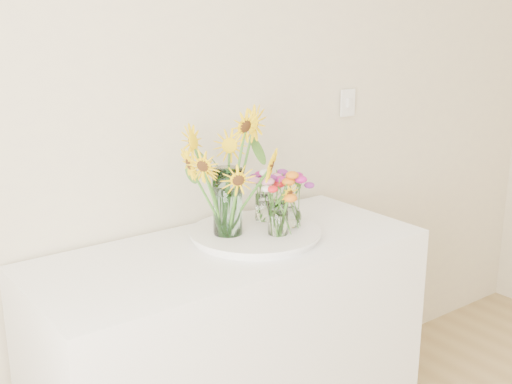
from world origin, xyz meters
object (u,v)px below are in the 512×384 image
Objects in this scene: small_vase_b at (289,209)px; counter at (231,362)px; tray at (255,235)px; small_vase_c at (263,208)px; small_vase_a at (278,219)px; mason_jar at (228,202)px.

counter is at bearing 176.68° from small_vase_b.
tray is 4.19× the size of small_vase_c.
small_vase_b is 0.12m from small_vase_c.
small_vase_a is (0.17, -0.06, 0.54)m from counter.
mason_jar reaches higher than tray.
small_vase_b reaches higher than small_vase_c.
counter is at bearing -170.60° from tray.
mason_jar is 1.98× the size of small_vase_a.
small_vase_b is at bearing 27.32° from small_vase_a.
small_vase_c is at bearing 104.75° from small_vase_b.
small_vase_a reaches higher than small_vase_c.
small_vase_c reaches higher than tray.
small_vase_c is at bearing 70.59° from small_vase_a.
tray is 0.14m from small_vase_c.
small_vase_b is at bearing -15.52° from tray.
small_vase_c is (-0.03, 0.11, -0.02)m from small_vase_b.
counter is 10.03× the size of small_vase_b.
small_vase_a is at bearing -62.23° from tray.
small_vase_a is 0.17m from small_vase_c.
small_vase_a is at bearing -109.41° from small_vase_c.
small_vase_a reaches higher than counter.
small_vase_a reaches higher than tray.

